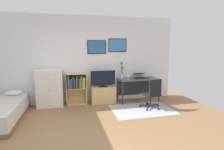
{
  "coord_description": "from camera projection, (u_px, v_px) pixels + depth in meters",
  "views": [
    {
      "loc": [
        -0.44,
        -3.32,
        1.75
      ],
      "look_at": [
        0.77,
        1.5,
        0.98
      ],
      "focal_mm": 29.26,
      "sensor_mm": 36.0,
      "label": 1
    }
  ],
  "objects": [
    {
      "name": "ground_plane",
      "position": [
        92.0,
        137.0,
        3.56
      ],
      "size": [
        7.2,
        7.2,
        0.0
      ],
      "primitive_type": "plane",
      "color": "#936B44"
    },
    {
      "name": "wall_back_with_posters",
      "position": [
        81.0,
        60.0,
        5.68
      ],
      "size": [
        6.12,
        0.09,
        2.7
      ],
      "color": "white",
      "rests_on": "ground_plane"
    },
    {
      "name": "area_rug",
      "position": [
        142.0,
        109.0,
        5.14
      ],
      "size": [
        1.7,
        1.2,
        0.01
      ],
      "primitive_type": "cube",
      "color": "#B2B7BC",
      "rests_on": "ground_plane"
    },
    {
      "name": "dresser",
      "position": [
        50.0,
        88.0,
        5.31
      ],
      "size": [
        0.74,
        0.46,
        1.11
      ],
      "color": "white",
      "rests_on": "ground_plane"
    },
    {
      "name": "bookshelf",
      "position": [
        76.0,
        85.0,
        5.55
      ],
      "size": [
        0.62,
        0.3,
        0.96
      ],
      "color": "tan",
      "rests_on": "ground_plane"
    },
    {
      "name": "tv_stand",
      "position": [
        103.0,
        95.0,
        5.75
      ],
      "size": [
        0.76,
        0.41,
        0.52
      ],
      "color": "tan",
      "rests_on": "ground_plane"
    },
    {
      "name": "television",
      "position": [
        103.0,
        79.0,
        5.66
      ],
      "size": [
        0.77,
        0.16,
        0.5
      ],
      "color": "black",
      "rests_on": "tv_stand"
    },
    {
      "name": "desk",
      "position": [
        137.0,
        82.0,
        5.95
      ],
      "size": [
        1.28,
        0.61,
        0.74
      ],
      "color": "#4C4C4F",
      "rests_on": "ground_plane"
    },
    {
      "name": "office_chair",
      "position": [
        153.0,
        93.0,
        5.15
      ],
      "size": [
        0.58,
        0.57,
        0.86
      ],
      "rotation": [
        0.0,
        0.0,
        0.21
      ],
      "color": "#232326",
      "rests_on": "ground_plane"
    },
    {
      "name": "laptop",
      "position": [
        140.0,
        76.0,
        5.99
      ],
      "size": [
        0.38,
        0.41,
        0.16
      ],
      "rotation": [
        0.0,
        0.0,
        -0.03
      ],
      "color": "black",
      "rests_on": "desk"
    },
    {
      "name": "computer_mouse",
      "position": [
        149.0,
        78.0,
        5.95
      ],
      "size": [
        0.06,
        0.1,
        0.03
      ],
      "primitive_type": "ellipsoid",
      "color": "#262628",
      "rests_on": "desk"
    },
    {
      "name": "bamboo_vase",
      "position": [
        122.0,
        71.0,
        5.86
      ],
      "size": [
        0.1,
        0.11,
        0.53
      ],
      "color": "silver",
      "rests_on": "desk"
    },
    {
      "name": "wine_glass",
      "position": [
        128.0,
        75.0,
        5.68
      ],
      "size": [
        0.07,
        0.07,
        0.18
      ],
      "color": "silver",
      "rests_on": "desk"
    }
  ]
}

